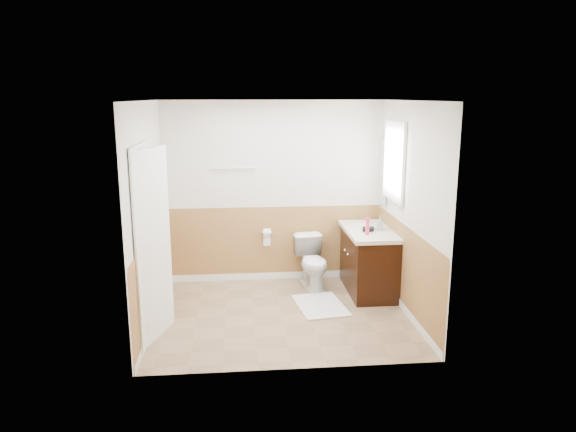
{
  "coord_description": "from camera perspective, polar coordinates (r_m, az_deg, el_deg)",
  "views": [
    {
      "loc": [
        -0.49,
        -5.92,
        2.55
      ],
      "look_at": [
        0.1,
        0.25,
        1.15
      ],
      "focal_mm": 33.24,
      "sensor_mm": 36.0,
      "label": 1
    }
  ],
  "objects": [
    {
      "name": "vanity_knob_left",
      "position": [
        6.94,
        6.45,
        -4.09
      ],
      "size": [
        0.03,
        0.03,
        0.03
      ],
      "primitive_type": "sphere",
      "color": "silver",
      "rests_on": "vanity_cabinet"
    },
    {
      "name": "wainscot_back",
      "position": [
        7.51,
        -1.51,
        -3.12
      ],
      "size": [
        3.0,
        0.0,
        3.0
      ],
      "primitive_type": "plane",
      "rotation": [
        1.57,
        0.0,
        0.0
      ],
      "color": "#B07846",
      "rests_on": "floor"
    },
    {
      "name": "towel_bar",
      "position": [
        7.23,
        -5.91,
        5.11
      ],
      "size": [
        0.62,
        0.02,
        0.02
      ],
      "primitive_type": "cylinder",
      "rotation": [
        0.0,
        1.57,
        0.0
      ],
      "color": "silver",
      "rests_on": "wall_back"
    },
    {
      "name": "vanity_knob_right",
      "position": [
        7.13,
        6.12,
        -3.63
      ],
      "size": [
        0.03,
        0.03,
        0.03
      ],
      "primitive_type": "sphere",
      "color": "silver",
      "rests_on": "vanity_cabinet"
    },
    {
      "name": "mirror_panel",
      "position": [
        7.36,
        10.13,
        4.72
      ],
      "size": [
        0.02,
        0.35,
        0.9
      ],
      "primitive_type": "cube",
      "color": "silver",
      "rests_on": "wall_right"
    },
    {
      "name": "bath_mat",
      "position": [
        6.71,
        3.48,
        -9.53
      ],
      "size": [
        0.66,
        0.87,
        0.02
      ],
      "primitive_type": "cube",
      "rotation": [
        0.0,
        0.0,
        0.14
      ],
      "color": "silver",
      "rests_on": "floor"
    },
    {
      "name": "countertop",
      "position": [
        7.03,
        8.65,
        -1.63
      ],
      "size": [
        0.6,
        1.15,
        0.05
      ],
      "primitive_type": "cube",
      "color": "silver",
      "rests_on": "vanity_cabinet"
    },
    {
      "name": "door_knob",
      "position": [
        6.08,
        -13.32,
        -2.89
      ],
      "size": [
        0.06,
        0.06,
        0.06
      ],
      "primitive_type": "sphere",
      "color": "silver",
      "rests_on": "door"
    },
    {
      "name": "ceiling",
      "position": [
        5.94,
        -0.75,
        12.25
      ],
      "size": [
        3.0,
        3.0,
        0.0
      ],
      "primitive_type": "plane",
      "rotation": [
        3.14,
        0.0,
        0.0
      ],
      "color": "white",
      "rests_on": "floor"
    },
    {
      "name": "window_glass",
      "position": [
        6.85,
        11.41,
        5.77
      ],
      "size": [
        0.01,
        0.7,
        0.9
      ],
      "primitive_type": "cube",
      "color": "white",
      "rests_on": "wall_right"
    },
    {
      "name": "tp_roll",
      "position": [
        7.39,
        -2.26,
        -1.77
      ],
      "size": [
        0.1,
        0.11,
        0.11
      ],
      "primitive_type": "cylinder",
      "rotation": [
        0.0,
        1.57,
        0.0
      ],
      "color": "white",
      "rests_on": "tp_holder_bar"
    },
    {
      "name": "toilet",
      "position": [
        7.25,
        2.66,
        -4.99
      ],
      "size": [
        0.48,
        0.73,
        0.69
      ],
      "primitive_type": "imported",
      "rotation": [
        0.0,
        0.0,
        0.14
      ],
      "color": "white",
      "rests_on": "floor"
    },
    {
      "name": "tp_holder_bar",
      "position": [
        7.39,
        -2.26,
        -1.77
      ],
      "size": [
        0.14,
        0.02,
        0.02
      ],
      "primitive_type": "cylinder",
      "rotation": [
        0.0,
        1.57,
        0.0
      ],
      "color": "silver",
      "rests_on": "wall_back"
    },
    {
      "name": "door",
      "position": [
        5.75,
        -14.38,
        -3.1
      ],
      "size": [
        0.29,
        0.78,
        2.04
      ],
      "primitive_type": "cube",
      "rotation": [
        0.0,
        0.0,
        -0.31
      ],
      "color": "white",
      "rests_on": "wall_left"
    },
    {
      "name": "tp_sheet",
      "position": [
        7.42,
        -2.25,
        -2.6
      ],
      "size": [
        0.1,
        0.01,
        0.16
      ],
      "primitive_type": "cube",
      "color": "white",
      "rests_on": "tp_roll"
    },
    {
      "name": "sink_basin",
      "position": [
        7.16,
        8.45,
        -1.06
      ],
      "size": [
        0.36,
        0.36,
        0.02
      ],
      "primitive_type": "cylinder",
      "color": "silver",
      "rests_on": "countertop"
    },
    {
      "name": "wainscot_front",
      "position": [
        5.09,
        0.53,
        -11.03
      ],
      "size": [
        3.0,
        0.0,
        3.0
      ],
      "primitive_type": "plane",
      "rotation": [
        -1.57,
        0.0,
        0.0
      ],
      "color": "#B07846",
      "rests_on": "floor"
    },
    {
      "name": "soap_dispenser",
      "position": [
        6.99,
        9.82,
        -0.8
      ],
      "size": [
        0.09,
        0.1,
        0.18
      ],
      "primitive_type": "imported",
      "rotation": [
        0.0,
        0.0,
        -0.22
      ],
      "color": "#98A3AC",
      "rests_on": "countertop"
    },
    {
      "name": "hair_dryer_handle",
      "position": [
        6.89,
        8.34,
        -1.65
      ],
      "size": [
        0.03,
        0.03,
        0.07
      ],
      "primitive_type": "cylinder",
      "color": "black",
      "rests_on": "countertop"
    },
    {
      "name": "door_frame",
      "position": [
        5.76,
        -15.14,
        -3.02
      ],
      "size": [
        0.02,
        0.92,
        2.1
      ],
      "primitive_type": "cube",
      "color": "white",
      "rests_on": "wall_left"
    },
    {
      "name": "wall_front",
      "position": [
        4.82,
        0.56,
        -2.9
      ],
      "size": [
        3.0,
        0.0,
        3.0
      ],
      "primitive_type": "plane",
      "rotation": [
        -1.57,
        0.0,
        0.0
      ],
      "color": "silver",
      "rests_on": "floor"
    },
    {
      "name": "window_frame",
      "position": [
        6.84,
        11.28,
        5.77
      ],
      "size": [
        0.04,
        0.8,
        1.0
      ],
      "primitive_type": "cube",
      "color": "white",
      "rests_on": "wall_right"
    },
    {
      "name": "floor",
      "position": [
        6.46,
        -0.68,
        -10.51
      ],
      "size": [
        3.0,
        3.0,
        0.0
      ],
      "primitive_type": "plane",
      "color": "#8C7051",
      "rests_on": "ground"
    },
    {
      "name": "wainscot_left",
      "position": [
        6.34,
        -14.3,
        -6.53
      ],
      "size": [
        0.0,
        2.6,
        2.6
      ],
      "primitive_type": "plane",
      "rotation": [
        1.57,
        0.0,
        1.57
      ],
      "color": "#B07846",
      "rests_on": "floor"
    },
    {
      "name": "lotion_bottle",
      "position": [
        6.73,
        8.48,
        -1.08
      ],
      "size": [
        0.05,
        0.05,
        0.22
      ],
      "primitive_type": "cylinder",
      "color": "#E13A5F",
      "rests_on": "countertop"
    },
    {
      "name": "hair_dryer_body",
      "position": [
        6.9,
        8.57,
        -1.38
      ],
      "size": [
        0.14,
        0.07,
        0.07
      ],
      "primitive_type": "cylinder",
      "rotation": [
        0.0,
        1.57,
        0.0
      ],
      "color": "black",
      "rests_on": "countertop"
    },
    {
      "name": "vanity_cabinet",
      "position": [
        7.15,
        8.62,
        -4.93
      ],
      "size": [
        0.55,
        1.1,
        0.8
      ],
      "primitive_type": "cube",
      "color": "black",
      "rests_on": "floor"
    },
    {
      "name": "wall_back",
      "position": [
        7.35,
        -1.55,
        2.54
      ],
      "size": [
        3.0,
        0.0,
        3.0
      ],
      "primitive_type": "plane",
      "rotation": [
        1.57,
        0.0,
        0.0
      ],
      "color": "silver",
      "rests_on": "floor"
    },
    {
      "name": "wall_left",
      "position": [
        6.14,
        -14.79,
        0.09
      ],
      "size": [
        0.0,
        3.0,
        3.0
      ],
      "primitive_type": "plane",
      "rotation": [
        1.57,
        0.0,
        1.57
      ],
      "color": "silver",
      "rests_on": "floor"
    },
    {
      "name": "wall_right",
      "position": [
        6.38,
        12.84,
        0.65
      ],
      "size": [
        0.0,
        3.0,
        3.0
      ],
      "primitive_type": "plane",
      "rotation": [
        1.57,
        0.0,
        -1.57
      ],
      "color": "silver",
      "rests_on": "floor"
    },
    {
      "name": "wainscot_right",
      "position": [
        6.57,
        12.42,
        -5.77
      ],
      "size": [
        0.0,
        2.6,
        2.6
      ],
      "primitive_type": "plane",
      "rotation": [
        1.57,
        0.0,
        -1.57
      ],
      "color": "#B07846",
      "rests_on": "floor"
    },
    {
      "name": "faucet",
      "position": [
        7.2,
        9.86,
        -0.56
      ],
      "size": [
        0.02,
        0.02,
        0.14
      ],
      "primitive_type": "cylinder",
      "color": "silver",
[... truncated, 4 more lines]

